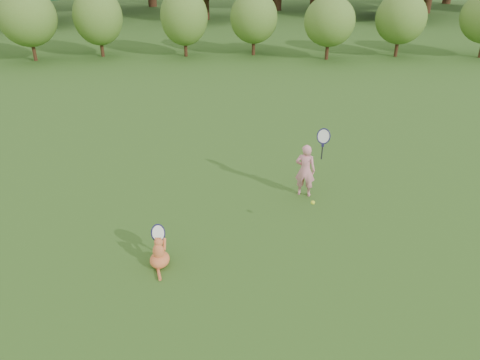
{
  "coord_description": "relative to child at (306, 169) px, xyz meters",
  "views": [
    {
      "loc": [
        -0.25,
        -6.39,
        4.46
      ],
      "look_at": [
        0.2,
        0.8,
        0.7
      ],
      "focal_mm": 35.0,
      "sensor_mm": 36.0,
      "label": 1
    }
  ],
  "objects": [
    {
      "name": "ground",
      "position": [
        -1.49,
        -1.45,
        -0.55
      ],
      "size": [
        100.0,
        100.0,
        0.0
      ],
      "primitive_type": "plane",
      "color": "#274E15",
      "rests_on": "ground"
    },
    {
      "name": "shrub_row",
      "position": [
        -1.49,
        11.55,
        0.85
      ],
      "size": [
        28.0,
        3.0,
        2.8
      ],
      "primitive_type": null,
      "color": "#547123",
      "rests_on": "ground"
    },
    {
      "name": "child",
      "position": [
        0.0,
        0.0,
        0.0
      ],
      "size": [
        0.63,
        0.44,
        1.57
      ],
      "rotation": [
        0.0,
        0.0,
        2.8
      ],
      "color": "pink",
      "rests_on": "ground"
    },
    {
      "name": "cat",
      "position": [
        -2.6,
        -2.03,
        -0.29
      ],
      "size": [
        0.43,
        0.76,
        0.67
      ],
      "rotation": [
        0.0,
        0.0,
        -0.22
      ],
      "color": "#CE5F27",
      "rests_on": "ground"
    },
    {
      "name": "tennis_ball",
      "position": [
        -0.15,
        -1.38,
        0.08
      ],
      "size": [
        0.07,
        0.07,
        0.07
      ],
      "color": "#B1E61B",
      "rests_on": "ground"
    }
  ]
}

